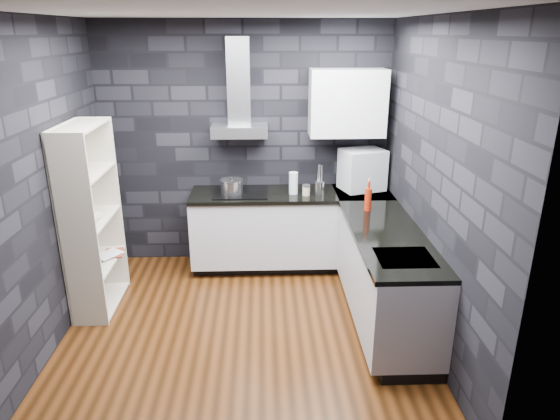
{
  "coord_description": "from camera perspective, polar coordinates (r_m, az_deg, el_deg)",
  "views": [
    {
      "loc": [
        0.2,
        -3.91,
        2.57
      ],
      "look_at": [
        0.35,
        0.45,
        1.0
      ],
      "focal_mm": 32.0,
      "sensor_mm": 36.0,
      "label": 1
    }
  ],
  "objects": [
    {
      "name": "fruit_bowl",
      "position": [
        4.95,
        -20.95,
        -0.86
      ],
      "size": [
        0.22,
        0.22,
        0.05
      ],
      "primitive_type": "imported",
      "rotation": [
        0.0,
        0.0,
        -0.04
      ],
      "color": "white",
      "rests_on": "bookshelf"
    },
    {
      "name": "appliance_garage",
      "position": [
        5.61,
        9.38,
        4.58
      ],
      "size": [
        0.53,
        0.47,
        0.45
      ],
      "primitive_type": "cube",
      "rotation": [
        0.0,
        0.0,
        0.31
      ],
      "color": "silver",
      "rests_on": "counter_back_top"
    },
    {
      "name": "pot",
      "position": [
        5.41,
        -5.53,
        2.63
      ],
      "size": [
        0.24,
        0.24,
        0.14
      ],
      "primitive_type": "cylinder",
      "rotation": [
        0.0,
        0.0,
        0.03
      ],
      "color": "silver",
      "rests_on": "cooktop"
    },
    {
      "name": "ground",
      "position": [
        4.69,
        -4.2,
        -13.54
      ],
      "size": [
        3.2,
        3.2,
        0.0
      ],
      "primitive_type": "plane",
      "color": "#47230D"
    },
    {
      "name": "wall_back",
      "position": [
        5.68,
        -3.98,
        7.32
      ],
      "size": [
        3.2,
        0.05,
        2.7
      ],
      "primitive_type": "cube",
      "color": "black",
      "rests_on": "ground"
    },
    {
      "name": "cooktop",
      "position": [
        5.48,
        -4.5,
        2.04
      ],
      "size": [
        0.58,
        0.5,
        0.01
      ],
      "primitive_type": "cube",
      "color": "black",
      "rests_on": "counter_back_top"
    },
    {
      "name": "wall_front",
      "position": [
        2.6,
        -6.19,
        -8.34
      ],
      "size": [
        3.2,
        0.05,
        2.7
      ],
      "primitive_type": "cube",
      "color": "black",
      "rests_on": "ground"
    },
    {
      "name": "toekick_right",
      "position": [
        4.88,
        12.11,
        -11.84
      ],
      "size": [
        0.5,
        1.78,
        0.1
      ],
      "primitive_type": "cube",
      "color": "black",
      "rests_on": "ground"
    },
    {
      "name": "counter_back_top",
      "position": [
        5.48,
        1.26,
        1.81
      ],
      "size": [
        2.2,
        0.62,
        0.04
      ],
      "primitive_type": "cube",
      "color": "black",
      "rests_on": "counter_back_cab"
    },
    {
      "name": "wall_right",
      "position": [
        4.34,
        17.3,
        2.53
      ],
      "size": [
        0.05,
        3.2,
        2.7
      ],
      "primitive_type": "cube",
      "color": "black",
      "rests_on": "ground"
    },
    {
      "name": "hood_chimney",
      "position": [
        5.44,
        -4.75,
        14.44
      ],
      "size": [
        0.24,
        0.2,
        0.9
      ],
      "primitive_type": "cube",
      "color": "#B0B0B5",
      "rests_on": "hood_body"
    },
    {
      "name": "toekick_back",
      "position": [
        5.84,
        1.17,
        -5.81
      ],
      "size": [
        2.18,
        0.5,
        0.1
      ],
      "primitive_type": "cube",
      "color": "black",
      "rests_on": "ground"
    },
    {
      "name": "counter_corner_top",
      "position": [
        5.59,
        9.47,
        1.91
      ],
      "size": [
        0.62,
        0.62,
        0.04
      ],
      "primitive_type": "cube",
      "color": "black",
      "rests_on": "counter_right_cab"
    },
    {
      "name": "book_second",
      "position": [
        5.27,
        -19.73,
        -3.46
      ],
      "size": [
        0.16,
        0.12,
        0.25
      ],
      "primitive_type": "imported",
      "rotation": [
        0.0,
        0.0,
        -0.63
      ],
      "color": "#B2B2B2",
      "rests_on": "bookshelf"
    },
    {
      "name": "sink_rim",
      "position": [
        4.05,
        14.06,
        -5.34
      ],
      "size": [
        0.44,
        0.4,
        0.01
      ],
      "primitive_type": "cube",
      "color": "#B0B0B5",
      "rests_on": "counter_right_top"
    },
    {
      "name": "bookshelf",
      "position": [
        5.01,
        -20.72,
        -1.04
      ],
      "size": [
        0.47,
        0.85,
        1.8
      ],
      "primitive_type": "cube",
      "rotation": [
        0.0,
        0.0,
        0.17
      ],
      "color": "beige",
      "rests_on": "ground"
    },
    {
      "name": "red_bottle",
      "position": [
        4.96,
        10.02,
        1.19
      ],
      "size": [
        0.07,
        0.07,
        0.23
      ],
      "primitive_type": "cylinder",
      "rotation": [
        0.0,
        0.0,
        0.06
      ],
      "color": "#9F210C",
      "rests_on": "counter_right_top"
    },
    {
      "name": "utensil_crock",
      "position": [
        5.45,
        4.51,
        2.6
      ],
      "size": [
        0.14,
        0.14,
        0.14
      ],
      "primitive_type": "cylinder",
      "rotation": [
        0.0,
        0.0,
        -0.4
      ],
      "color": "silver",
      "rests_on": "counter_back_top"
    },
    {
      "name": "glass_vase",
      "position": [
        5.41,
        1.54,
        3.1
      ],
      "size": [
        0.1,
        0.1,
        0.24
      ],
      "primitive_type": "cylinder",
      "rotation": [
        0.0,
        0.0,
        0.0
      ],
      "color": "silver",
      "rests_on": "counter_back_top"
    },
    {
      "name": "counter_right_cab",
      "position": [
        4.66,
        12.01,
        -7.36
      ],
      "size": [
        0.6,
        1.8,
        0.76
      ],
      "primitive_type": "cube",
      "color": "silver",
      "rests_on": "ground"
    },
    {
      "name": "wall_left",
      "position": [
        4.49,
        -25.89,
        1.96
      ],
      "size": [
        0.05,
        3.2,
        2.7
      ],
      "primitive_type": "cube",
      "color": "black",
      "rests_on": "ground"
    },
    {
      "name": "storage_jar",
      "position": [
        5.38,
        3.01,
        2.21
      ],
      "size": [
        0.1,
        0.1,
        0.1
      ],
      "primitive_type": "cylinder",
      "rotation": [
        0.0,
        0.0,
        0.28
      ],
      "color": "tan",
      "rests_on": "counter_back_top"
    },
    {
      "name": "ceiling",
      "position": [
        3.92,
        -5.26,
        21.59
      ],
      "size": [
        3.2,
        3.2,
        0.0
      ],
      "primitive_type": "plane",
      "rotation": [
        3.14,
        0.0,
        0.0
      ],
      "color": "white"
    },
    {
      "name": "counter_back_cab",
      "position": [
        5.63,
        1.23,
        -2.03
      ],
      "size": [
        2.2,
        0.6,
        0.76
      ],
      "primitive_type": "cube",
      "color": "silver",
      "rests_on": "ground"
    },
    {
      "name": "counter_right_top",
      "position": [
        4.49,
        12.25,
        -2.81
      ],
      "size": [
        0.62,
        1.8,
        0.04
      ],
      "primitive_type": "cube",
      "color": "black",
      "rests_on": "counter_right_cab"
    },
    {
      "name": "upper_cabinet",
      "position": [
        5.46,
        7.7,
        12.03
      ],
      "size": [
        0.8,
        0.35,
        0.7
      ],
      "primitive_type": "cube",
      "color": "silver",
      "rests_on": "wall_back"
    },
    {
      "name": "hood_body",
      "position": [
        5.44,
        -4.63,
        9.02
      ],
      "size": [
        0.6,
        0.34,
        0.12
      ],
      "primitive_type": "cube",
      "color": "#B0B0B5",
      "rests_on": "wall_back"
    },
    {
      "name": "book_red",
      "position": [
        5.27,
        -19.55,
        -3.71
      ],
      "size": [
        0.18,
        0.06,
        0.24
      ],
      "primitive_type": "imported",
      "rotation": [
        0.0,
        0.0,
        0.19
      ],
      "color": "maroon",
      "rests_on": "bookshelf"
    }
  ]
}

